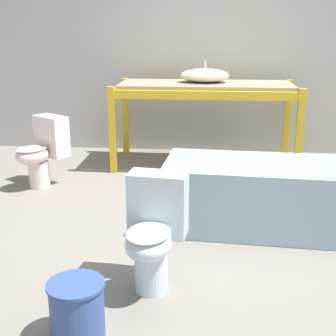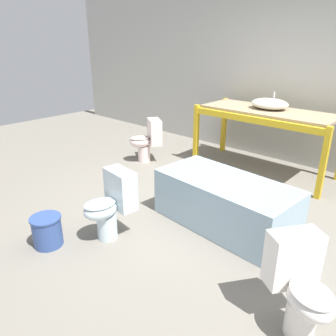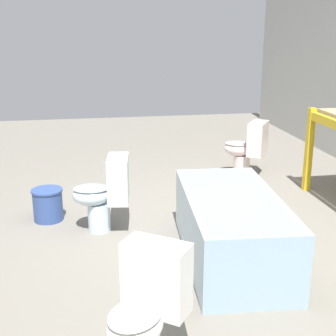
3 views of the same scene
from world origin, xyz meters
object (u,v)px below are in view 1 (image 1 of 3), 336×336
toilet_near (153,230)px  toilet_extra (42,150)px  sink_basin (205,75)px  bathtub_main (259,191)px  bucket_white (77,308)px

toilet_near → toilet_extra: same height
toilet_near → toilet_extra: (-1.33, 1.81, 0.00)m
sink_basin → bathtub_main: sink_basin is taller
sink_basin → toilet_near: bearing=-95.4°
sink_basin → toilet_extra: 1.97m
sink_basin → bucket_white: sink_basin is taller
toilet_near → bucket_white: toilet_near is taller
bathtub_main → bucket_white: bearing=-121.2°
bathtub_main → toilet_near: (-0.73, -0.96, 0.07)m
bathtub_main → toilet_near: bearing=-123.1°
toilet_near → bathtub_main: bearing=60.0°
toilet_extra → bucket_white: size_ratio=2.24×
bathtub_main → bucket_white: (-1.07, -1.50, -0.14)m
bathtub_main → toilet_extra: (-2.07, 0.85, 0.07)m
bathtub_main → bucket_white: bathtub_main is taller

